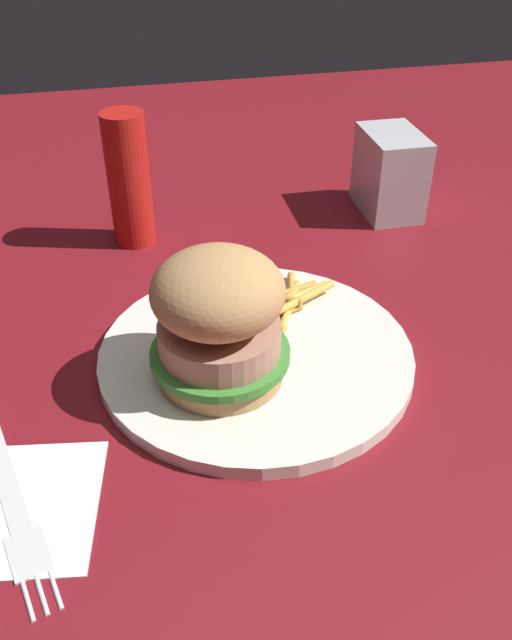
% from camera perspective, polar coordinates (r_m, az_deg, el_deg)
% --- Properties ---
extents(ground_plane, '(1.60, 1.60, 0.00)m').
position_cam_1_polar(ground_plane, '(0.56, -1.39, -4.08)').
color(ground_plane, maroon).
extents(plate, '(0.26, 0.26, 0.01)m').
position_cam_1_polar(plate, '(0.56, -0.00, -2.97)').
color(plate, silver).
rests_on(plate, ground_plane).
extents(sandwich, '(0.11, 0.11, 0.11)m').
position_cam_1_polar(sandwich, '(0.50, -3.17, 0.13)').
color(sandwich, tan).
rests_on(sandwich, plate).
extents(fries_pile, '(0.12, 0.09, 0.01)m').
position_cam_1_polar(fries_pile, '(0.61, 1.77, 1.54)').
color(fries_pile, gold).
rests_on(fries_pile, plate).
extents(napkin, '(0.13, 0.13, 0.00)m').
position_cam_1_polar(napkin, '(0.49, -19.79, -14.61)').
color(napkin, white).
rests_on(napkin, ground_plane).
extents(fork, '(0.06, 0.17, 0.00)m').
position_cam_1_polar(fork, '(0.48, -19.81, -14.55)').
color(fork, silver).
rests_on(fork, napkin).
extents(napkin_dispenser, '(0.06, 0.09, 0.09)m').
position_cam_1_polar(napkin_dispenser, '(0.80, 11.27, 12.11)').
color(napkin_dispenser, '#B7BABF').
rests_on(napkin_dispenser, ground_plane).
extents(ketchup_bottle, '(0.04, 0.04, 0.14)m').
position_cam_1_polar(ketchup_bottle, '(0.72, -10.71, 11.57)').
color(ketchup_bottle, '#B21914').
rests_on(ketchup_bottle, ground_plane).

